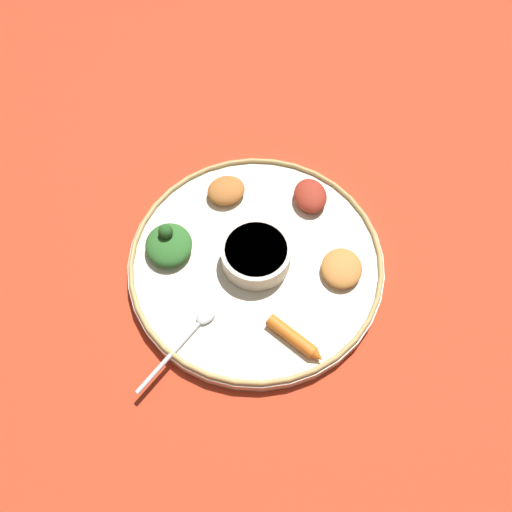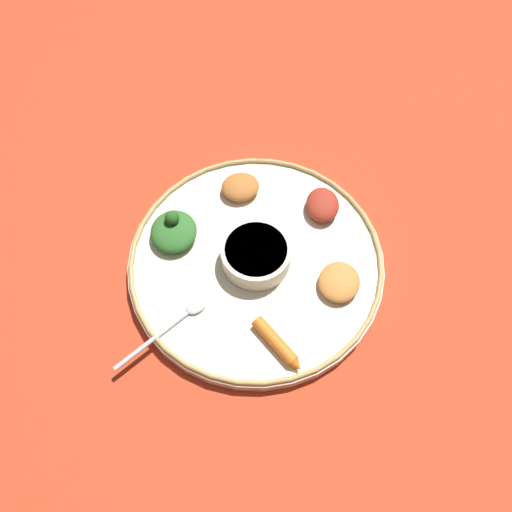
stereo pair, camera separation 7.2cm
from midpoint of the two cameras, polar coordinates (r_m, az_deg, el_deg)
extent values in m
plane|color=#B7381E|center=(0.86, -2.37, -1.33)|extent=(2.40, 2.40, 0.00)
cylinder|color=beige|center=(0.85, -2.40, -1.01)|extent=(0.40, 0.40, 0.02)
torus|color=tan|center=(0.84, -2.43, -0.58)|extent=(0.40, 0.40, 0.01)
cylinder|color=beige|center=(0.83, -2.47, -0.07)|extent=(0.11, 0.11, 0.04)
cylinder|color=#99471E|center=(0.81, -2.52, 0.47)|extent=(0.10, 0.10, 0.01)
ellipsoid|color=silver|center=(0.81, -7.84, -6.41)|extent=(0.04, 0.04, 0.01)
cylinder|color=silver|center=(0.80, -11.83, -10.66)|extent=(0.06, 0.12, 0.01)
ellipsoid|color=#2D6628|center=(0.86, -11.59, 0.97)|extent=(0.10, 0.09, 0.03)
sphere|color=#2D6628|center=(0.85, -11.88, 2.63)|extent=(0.02, 0.02, 0.02)
sphere|color=#23511E|center=(0.84, -11.96, 2.34)|extent=(0.02, 0.02, 0.02)
cylinder|color=orange|center=(0.78, 1.13, -8.68)|extent=(0.08, 0.05, 0.02)
cone|color=orange|center=(0.77, 3.93, -10.80)|extent=(0.02, 0.02, 0.02)
ellipsoid|color=#B2662D|center=(0.90, -5.47, 6.75)|extent=(0.06, 0.06, 0.03)
ellipsoid|color=maroon|center=(0.89, 3.48, 6.22)|extent=(0.08, 0.07, 0.03)
ellipsoid|color=#C67A38|center=(0.83, 6.63, -1.49)|extent=(0.09, 0.09, 0.02)
camera|label=1|loc=(0.04, -92.48, -4.60)|focal=37.80mm
camera|label=2|loc=(0.04, 87.52, 4.60)|focal=37.80mm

